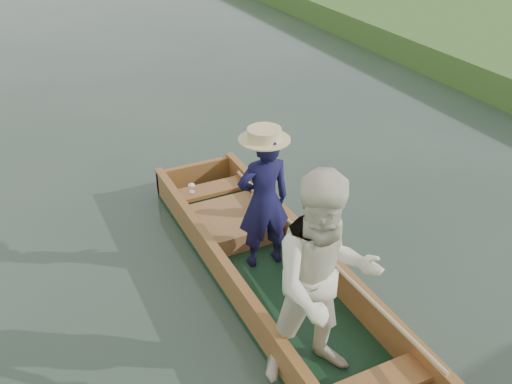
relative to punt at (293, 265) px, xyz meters
name	(u,v)px	position (x,y,z in m)	size (l,w,h in m)	color
ground	(281,296)	(0.10, 0.39, -0.72)	(120.00, 120.00, 0.00)	#283D30
punt	(293,265)	(0.00, 0.00, 0.00)	(1.32, 5.00, 2.05)	black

